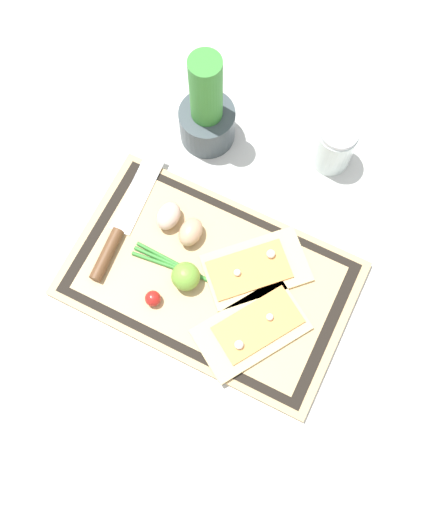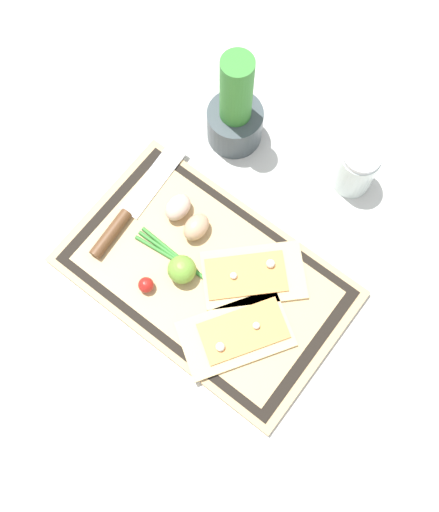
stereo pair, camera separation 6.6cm
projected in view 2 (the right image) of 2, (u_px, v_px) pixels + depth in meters
The scene contains 12 objects.
ground_plane at pixel (206, 278), 1.08m from camera, with size 6.00×6.00×0.00m, color silver.
cutting_board at pixel (206, 277), 1.07m from camera, with size 0.50×0.31×0.02m.
pizza_slice_near at pixel (237, 334), 1.03m from camera, with size 0.19×0.22×0.02m.
pizza_slice_far at pixel (252, 275), 1.06m from camera, with size 0.20×0.20×0.02m.
knife at pixel (124, 217), 1.09m from camera, with size 0.05×0.27×0.02m.
egg_brown at pixel (196, 227), 1.07m from camera, with size 0.04×0.05×0.04m, color tan.
egg_pink at pixel (178, 207), 1.08m from camera, with size 0.04×0.05×0.04m, color beige.
lime at pixel (182, 270), 1.04m from camera, with size 0.05×0.05×0.05m, color #70A838.
cherry_tomato_red at pixel (146, 285), 1.04m from camera, with size 0.03×0.03×0.03m, color red.
scallion_bunch at pixel (200, 275), 1.06m from camera, with size 0.27×0.04×0.01m.
herb_pot at pixel (235, 113), 1.09m from camera, with size 0.11×0.11×0.23m.
sauce_jar at pixel (356, 170), 1.09m from camera, with size 0.07×0.07×0.11m.
Camera 2 is at (0.20, -0.22, 1.04)m, focal length 42.00 mm.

